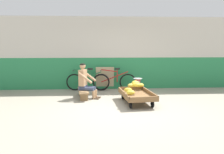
{
  "coord_description": "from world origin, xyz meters",
  "views": [
    {
      "loc": [
        -0.57,
        -5.54,
        1.73
      ],
      "look_at": [
        -0.2,
        0.94,
        0.75
      ],
      "focal_mm": 34.23,
      "sensor_mm": 36.0,
      "label": 1
    }
  ],
  "objects": [
    {
      "name": "ground_plane",
      "position": [
        0.0,
        0.0,
        0.0
      ],
      "size": [
        80.0,
        80.0,
        0.0
      ],
      "primitive_type": "plane",
      "color": "gray"
    },
    {
      "name": "bicycle_far_left",
      "position": [
        -0.02,
        2.49,
        0.35
      ],
      "size": [
        1.66,
        0.48,
        0.86
      ],
      "color": "black",
      "rests_on": "ground"
    },
    {
      "name": "weighing_scale",
      "position": [
        0.73,
        1.64,
        0.45
      ],
      "size": [
        0.3,
        0.3,
        0.29
      ],
      "color": "#28282D",
      "rests_on": "plastic_crate"
    },
    {
      "name": "banana_pile",
      "position": [
        0.46,
        0.82,
        0.47
      ],
      "size": [
        0.75,
        1.29,
        0.26
      ],
      "color": "gold",
      "rests_on": "banana_cart"
    },
    {
      "name": "low_bench",
      "position": [
        -1.13,
        1.38,
        0.2
      ],
      "size": [
        0.45,
        1.13,
        0.27
      ],
      "color": "olive",
      "rests_on": "ground"
    },
    {
      "name": "plastic_crate",
      "position": [
        0.73,
        1.64,
        0.15
      ],
      "size": [
        0.36,
        0.28,
        0.3
      ],
      "color": "gold",
      "rests_on": "ground"
    },
    {
      "name": "vendor_seated",
      "position": [
        -1.05,
        1.35,
        0.57
      ],
      "size": [
        0.73,
        0.59,
        1.14
      ],
      "color": "tan",
      "rests_on": "ground"
    },
    {
      "name": "banana_cart",
      "position": [
        0.52,
        0.64,
        0.24
      ],
      "size": [
        0.99,
        1.52,
        0.36
      ],
      "color": "brown",
      "rests_on": "ground"
    },
    {
      "name": "bicycle_near_left",
      "position": [
        -1.04,
        2.5,
        0.35
      ],
      "size": [
        1.66,
        0.48,
        0.86
      ],
      "color": "black",
      "rests_on": "ground"
    },
    {
      "name": "back_wall",
      "position": [
        0.0,
        2.93,
        1.4
      ],
      "size": [
        16.0,
        0.3,
        2.8
      ],
      "color": "#287F4C",
      "rests_on": "ground"
    },
    {
      "name": "shopping_bag",
      "position": [
        0.62,
        1.15,
        0.12
      ],
      "size": [
        0.18,
        0.12,
        0.24
      ],
      "primitive_type": "cube",
      "color": "silver",
      "rests_on": "ground"
    },
    {
      "name": "sign_board",
      "position": [
        -0.38,
        2.72,
        0.44
      ],
      "size": [
        0.7,
        0.21,
        0.89
      ],
      "color": "#C6B289",
      "rests_on": "ground"
    }
  ]
}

